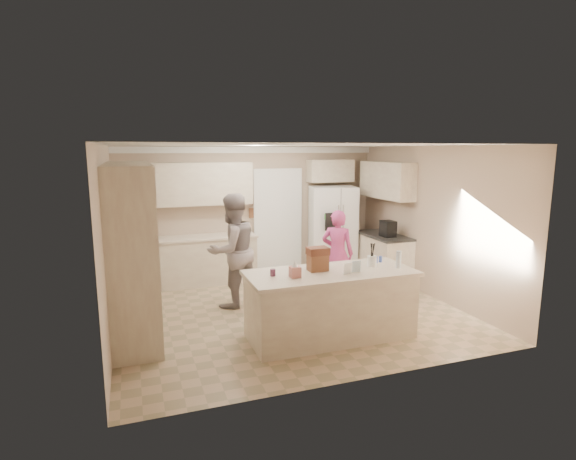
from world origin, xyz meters
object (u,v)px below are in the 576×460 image
object	(u,v)px
utensil_crock	(372,261)
tissue_box	(295,272)
refrigerator	(333,231)
teen_girl	(337,253)
dollhouse_body	(318,263)
coffee_maker	(388,229)
teen_boy	(232,251)
island_base	(330,306)

from	to	relation	value
utensil_crock	tissue_box	bearing A→B (deg)	-172.87
refrigerator	teen_girl	bearing A→B (deg)	-98.86
tissue_box	dollhouse_body	bearing A→B (deg)	26.57
coffee_maker	teen_boy	world-z (taller)	teen_boy
utensil_crock	tissue_box	xyz separation A→B (m)	(-1.20, -0.15, -0.00)
refrigerator	teen_boy	size ratio (longest dim) A/B	0.97
coffee_maker	teen_girl	bearing A→B (deg)	-164.91
refrigerator	island_base	world-z (taller)	refrigerator
coffee_maker	tissue_box	size ratio (longest dim) A/B	2.14
coffee_maker	tissue_box	distance (m)	3.28
dollhouse_body	refrigerator	bearing A→B (deg)	61.47
utensil_crock	teen_girl	world-z (taller)	teen_girl
refrigerator	island_base	size ratio (longest dim) A/B	0.82
island_base	tissue_box	xyz separation A→B (m)	(-0.55, -0.10, 0.56)
refrigerator	coffee_maker	distance (m)	1.24
utensil_crock	coffee_maker	bearing A→B (deg)	52.88
island_base	teen_girl	distance (m)	1.82
island_base	teen_boy	size ratio (longest dim) A/B	1.19
dollhouse_body	teen_girl	world-z (taller)	teen_girl
coffee_maker	island_base	distance (m)	2.87
teen_girl	teen_boy	bearing A→B (deg)	34.14
island_base	utensil_crock	world-z (taller)	utensil_crock
refrigerator	tissue_box	distance (m)	3.60
refrigerator	teen_boy	world-z (taller)	teen_boy
refrigerator	tissue_box	xyz separation A→B (m)	(-1.94, -3.03, 0.10)
island_base	teen_girl	world-z (taller)	teen_girl
island_base	teen_boy	bearing A→B (deg)	120.30
teen_boy	utensil_crock	bearing A→B (deg)	111.14
refrigerator	coffee_maker	size ratio (longest dim) A/B	6.00
island_base	dollhouse_body	xyz separation A→B (m)	(-0.15, 0.10, 0.60)
utensil_crock	dollhouse_body	xyz separation A→B (m)	(-0.80, 0.05, 0.04)
coffee_maker	teen_girl	size ratio (longest dim) A/B	0.20
refrigerator	utensil_crock	world-z (taller)	refrigerator
teen_girl	dollhouse_body	bearing A→B (deg)	92.83
coffee_maker	utensil_crock	size ratio (longest dim) A/B	2.00
utensil_crock	dollhouse_body	distance (m)	0.80
teen_boy	teen_girl	xyz separation A→B (m)	(1.83, -0.09, -0.17)
tissue_box	island_base	bearing A→B (deg)	10.30
dollhouse_body	teen_girl	xyz separation A→B (m)	(1.01, 1.48, -0.27)
tissue_box	teen_boy	world-z (taller)	teen_boy
refrigerator	dollhouse_body	size ratio (longest dim) A/B	6.92
coffee_maker	teen_boy	distance (m)	3.04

